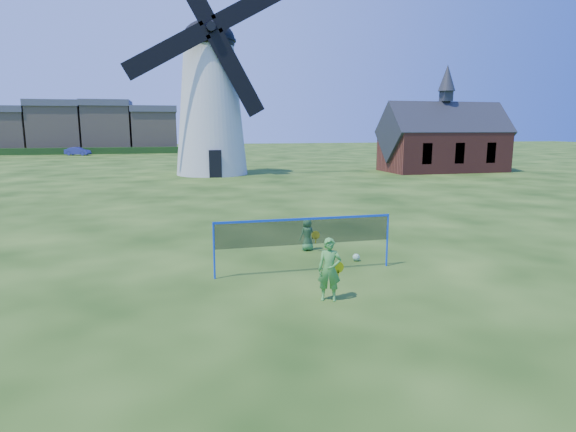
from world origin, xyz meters
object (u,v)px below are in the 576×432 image
(player_girl, at_px, (329,270))
(player_boy, at_px, (307,234))
(badminton_net, at_px, (305,232))
(play_ball, at_px, (356,257))
(car_right, at_px, (78,151))
(windmill, at_px, (210,99))
(chapel, at_px, (443,142))

(player_girl, distance_m, player_boy, 4.66)
(badminton_net, relative_size, player_boy, 4.72)
(play_ball, bearing_deg, car_right, 106.33)
(player_girl, xyz_separation_m, player_boy, (0.80, 4.59, -0.21))
(car_right, bearing_deg, player_boy, -144.43)
(windmill, relative_size, player_boy, 17.41)
(chapel, distance_m, car_right, 51.93)
(windmill, bearing_deg, play_ball, -86.46)
(badminton_net, xyz_separation_m, player_boy, (0.76, 2.31, -0.61))
(player_boy, relative_size, car_right, 0.30)
(badminton_net, bearing_deg, chapel, 52.39)
(play_ball, height_order, car_right, car_right)
(windmill, distance_m, badminton_net, 29.96)
(chapel, bearing_deg, play_ball, -125.83)
(chapel, distance_m, badminton_net, 34.57)
(windmill, distance_m, chapel, 21.45)
(player_girl, relative_size, player_boy, 1.39)
(player_girl, bearing_deg, play_ball, 79.29)
(player_boy, bearing_deg, windmill, -104.59)
(badminton_net, distance_m, player_boy, 2.51)
(play_ball, bearing_deg, player_boy, 124.23)
(player_girl, relative_size, car_right, 0.41)
(chapel, relative_size, badminton_net, 2.24)
(chapel, height_order, badminton_net, chapel)
(chapel, distance_m, player_boy, 32.33)
(badminton_net, xyz_separation_m, player_girl, (-0.04, -2.28, -0.39))
(windmill, bearing_deg, car_right, 116.12)
(player_boy, xyz_separation_m, play_ball, (1.08, -1.59, -0.42))
(windmill, distance_m, car_right, 37.97)
(windmill, height_order, play_ball, windmill)
(chapel, bearing_deg, player_girl, -125.48)
(player_girl, bearing_deg, chapel, 75.98)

